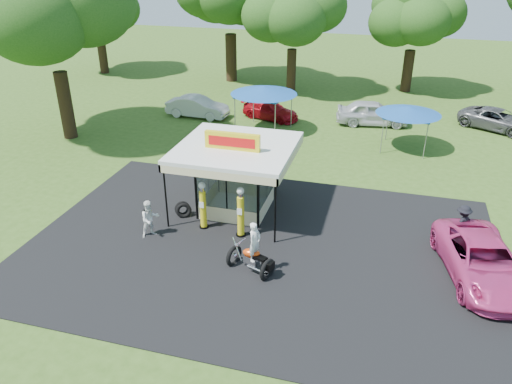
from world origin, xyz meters
TOP-DOWN VIEW (x-y plane):
  - ground at (0.00, 0.00)m, footprint 120.00×120.00m
  - asphalt_apron at (0.00, 2.00)m, footprint 20.00×14.00m
  - gas_station_kiosk at (-2.00, 4.99)m, footprint 5.40×5.40m
  - gas_pump_left at (-2.93, 2.84)m, footprint 0.44×0.44m
  - gas_pump_right at (-1.06, 2.61)m, footprint 0.45×0.45m
  - motorcycle at (0.23, 0.12)m, footprint 2.09×1.52m
  - spare_tires at (-4.27, 3.56)m, footprint 0.96×0.83m
  - a_frame_sign at (8.48, 0.88)m, footprint 0.61×0.65m
  - kiosk_car at (-2.00, 7.20)m, footprint 2.82×1.13m
  - pink_sedan at (8.94, 2.17)m, footprint 3.88×6.21m
  - spectator_west at (-4.95, 1.53)m, footprint 1.07×1.08m
  - spectator_east_a at (8.40, 4.85)m, footprint 1.26×1.25m
  - bg_car_a at (-9.32, 18.21)m, footprint 4.80×1.91m
  - bg_car_b at (-3.88, 19.22)m, footprint 4.70×3.01m
  - bg_car_c at (3.54, 19.96)m, footprint 5.37×2.80m
  - bg_car_d at (12.13, 21.23)m, footprint 5.73×4.66m
  - tent_west at (-3.69, 16.51)m, footprint 4.56×4.56m
  - tent_east at (5.85, 15.64)m, footprint 4.01×4.01m
  - oak_far_a at (-23.76, 29.06)m, footprint 8.89×8.89m
  - oak_far_c at (-3.97, 26.91)m, footprint 9.00×9.00m
  - oak_far_d at (5.78, 30.11)m, footprint 8.34×8.34m
  - oak_near at (-16.03, 11.75)m, footprint 11.43×11.43m

SIDE VIEW (x-z plane):
  - ground at x=0.00m, z-range 0.00..0.00m
  - asphalt_apron at x=0.00m, z-range 0.00..0.04m
  - spare_tires at x=-4.27m, z-range -0.01..0.76m
  - kiosk_car at x=-2.00m, z-range 0.00..0.96m
  - a_frame_sign at x=8.48m, z-range 0.01..1.02m
  - bg_car_b at x=-3.88m, z-range 0.00..1.27m
  - bg_car_d at x=12.13m, z-range 0.00..1.45m
  - bg_car_a at x=-9.32m, z-range 0.00..1.55m
  - pink_sedan at x=8.94m, z-range 0.00..1.60m
  - spectator_east_a at x=8.40m, z-range 0.00..1.74m
  - bg_car_c at x=3.54m, z-range 0.00..1.75m
  - spectator_west at x=-4.95m, z-range 0.00..1.76m
  - motorcycle at x=0.23m, z-range -0.26..2.11m
  - gas_pump_left at x=-2.93m, z-range -0.05..2.29m
  - gas_pump_right at x=-1.06m, z-range -0.05..2.39m
  - gas_station_kiosk at x=-2.00m, z-range -0.31..3.87m
  - tent_east at x=5.85m, z-range 1.14..3.94m
  - tent_west at x=-3.69m, z-range 1.29..4.48m
  - oak_far_d at x=5.78m, z-range 1.36..11.29m
  - oak_far_a at x=-23.76m, z-range 1.44..11.98m
  - oak_far_c at x=-3.97m, z-range 1.43..12.03m
  - oak_near at x=-16.03m, z-range 1.67..14.83m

